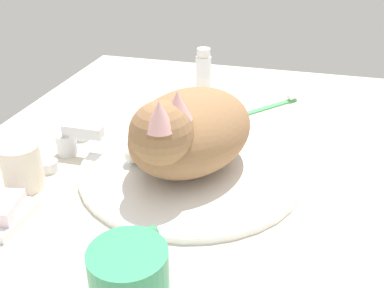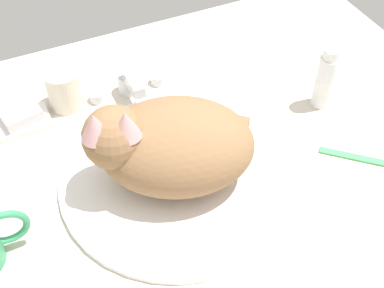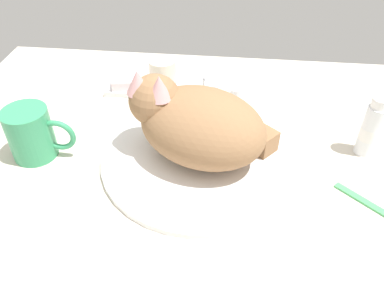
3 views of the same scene
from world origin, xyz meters
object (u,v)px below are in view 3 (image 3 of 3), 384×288
at_px(rinse_cup, 163,75).
at_px(soap_bar, 126,82).
at_px(faucet, 210,87).
at_px(cat, 196,122).
at_px(coffee_mug, 32,133).
at_px(toothpaste_bottle, 371,129).

height_order(rinse_cup, soap_bar, rinse_cup).
xyz_separation_m(faucet, soap_bar, (-0.19, 0.00, -0.00)).
height_order(faucet, cat, cat).
distance_m(coffee_mug, rinse_cup, 0.32).
bearing_deg(faucet, rinse_cup, 169.00).
bearing_deg(soap_bar, rinse_cup, 12.87).
xyz_separation_m(coffee_mug, rinse_cup, (0.19, 0.26, -0.01)).
relative_size(faucet, cat, 0.51).
height_order(rinse_cup, toothpaste_bottle, toothpaste_bottle).
bearing_deg(coffee_mug, faucet, 37.78).
xyz_separation_m(rinse_cup, toothpaste_bottle, (0.41, -0.18, 0.02)).
bearing_deg(coffee_mug, toothpaste_bottle, 6.83).
bearing_deg(faucet, cat, -93.20).
relative_size(faucet, soap_bar, 2.34).
relative_size(coffee_mug, rinse_cup, 1.71).
relative_size(cat, coffee_mug, 2.28).
xyz_separation_m(rinse_cup, soap_bar, (-0.08, -0.02, -0.01)).
bearing_deg(cat, coffee_mug, -175.17).
bearing_deg(coffee_mug, cat, 4.83).
distance_m(faucet, coffee_mug, 0.38).
relative_size(soap_bar, toothpaste_bottle, 0.52).
distance_m(cat, soap_bar, 0.28).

